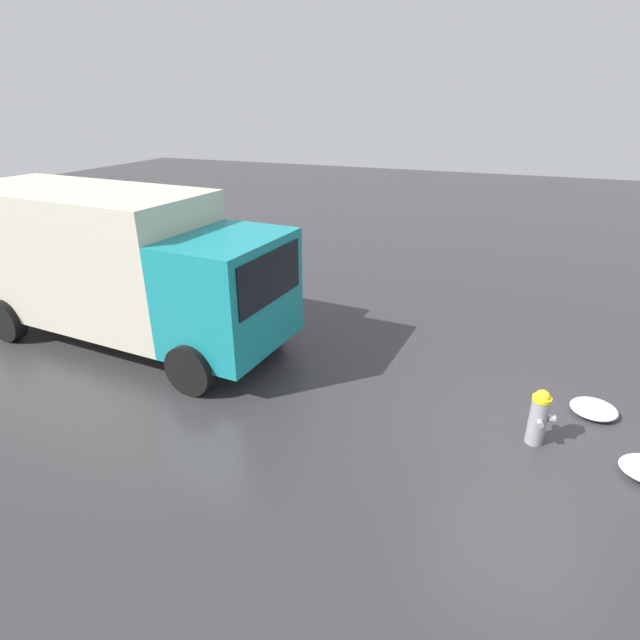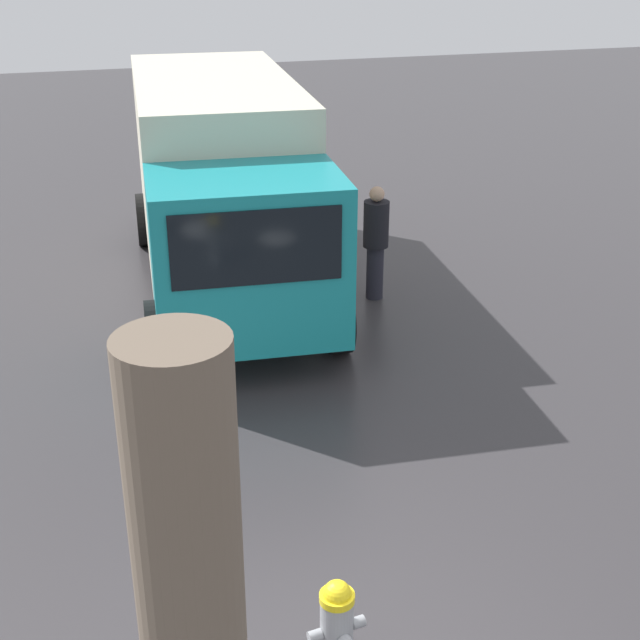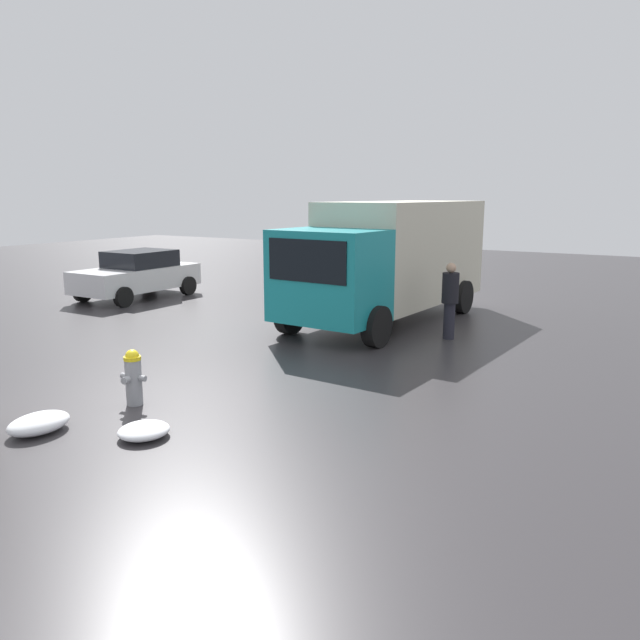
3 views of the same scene
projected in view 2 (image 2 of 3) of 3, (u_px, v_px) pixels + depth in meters
name	position (u px, v px, depth m)	size (l,w,h in m)	color
fire_hydrant	(337.00, 628.00, 6.59)	(0.36, 0.46, 0.88)	gray
delivery_truck	(222.00, 179.00, 13.31)	(7.16, 2.97, 3.03)	teal
pedestrian	(376.00, 238.00, 13.03)	(0.37, 0.37, 1.72)	#23232D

